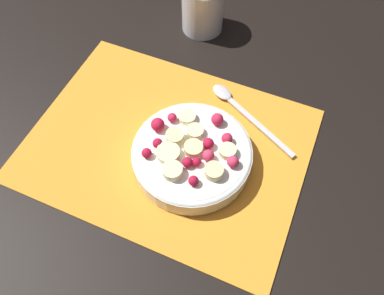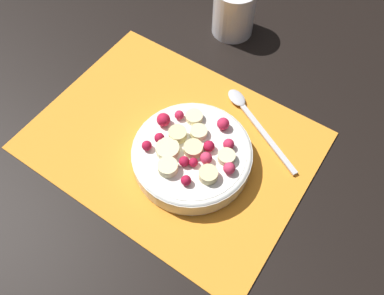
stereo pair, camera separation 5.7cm
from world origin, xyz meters
TOP-DOWN VIEW (x-y plane):
  - ground_plane at (0.00, 0.00)m, footprint 3.00×3.00m
  - placemat at (0.00, 0.00)m, footprint 0.45×0.34m
  - fruit_bowl at (0.05, -0.02)m, footprint 0.19×0.19m
  - spoon at (0.08, 0.12)m, footprint 0.18×0.10m
  - drinking_glass at (-0.06, 0.29)m, footprint 0.08×0.08m

SIDE VIEW (x-z plane):
  - ground_plane at x=0.00m, z-range 0.00..0.00m
  - placemat at x=0.00m, z-range 0.00..0.01m
  - spoon at x=0.08m, z-range 0.01..0.01m
  - fruit_bowl at x=0.05m, z-range 0.00..0.06m
  - drinking_glass at x=-0.06m, z-range 0.00..0.10m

